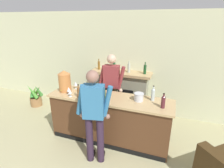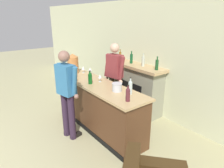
# 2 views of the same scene
# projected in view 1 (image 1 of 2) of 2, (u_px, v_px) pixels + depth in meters

# --- Properties ---
(wall_back_panel) EXTENTS (12.00, 0.07, 2.75)m
(wall_back_panel) POSITION_uv_depth(u_px,v_px,m) (124.00, 63.00, 4.86)
(wall_back_panel) COLOR beige
(wall_back_panel) RESTS_ON ground_plane
(bar_counter) EXTENTS (2.59, 0.68, 1.02)m
(bar_counter) POSITION_uv_depth(u_px,v_px,m) (109.00, 119.00, 3.76)
(bar_counter) COLOR #4E2E1B
(bar_counter) RESTS_ON ground_plane
(fireplace_stone) EXTENTS (1.63, 0.52, 1.53)m
(fireplace_stone) POSITION_uv_depth(u_px,v_px,m) (121.00, 92.00, 4.90)
(fireplace_stone) COLOR gray
(fireplace_stone) RESTS_ON ground_plane
(potted_plant_corner) EXTENTS (0.42, 0.44, 0.74)m
(potted_plant_corner) POSITION_uv_depth(u_px,v_px,m) (36.00, 97.00, 5.37)
(potted_plant_corner) COLOR olive
(potted_plant_corner) RESTS_ON ground_plane
(person_customer) EXTENTS (0.65, 0.36, 1.78)m
(person_customer) POSITION_uv_depth(u_px,v_px,m) (94.00, 114.00, 3.01)
(person_customer) COLOR #2C1D30
(person_customer) RESTS_ON ground_plane
(person_bartender) EXTENTS (0.66, 0.34, 1.79)m
(person_bartender) POSITION_uv_depth(u_px,v_px,m) (111.00, 88.00, 4.17)
(person_bartender) COLOR brown
(person_bartender) RESTS_ON ground_plane
(copper_dispenser) EXTENTS (0.27, 0.31, 0.48)m
(copper_dispenser) POSITION_uv_depth(u_px,v_px,m) (65.00, 81.00, 3.82)
(copper_dispenser) COLOR #BB733B
(copper_dispenser) RESTS_ON bar_counter
(ice_bucket_steel) EXTENTS (0.19, 0.19, 0.16)m
(ice_bucket_steel) POSITION_uv_depth(u_px,v_px,m) (139.00, 97.00, 3.41)
(ice_bucket_steel) COLOR silver
(ice_bucket_steel) RESTS_ON bar_counter
(wine_bottle_cabernet_heavy) EXTENTS (0.08, 0.08, 0.28)m
(wine_bottle_cabernet_heavy) POSITION_uv_depth(u_px,v_px,m) (163.00, 101.00, 3.11)
(wine_bottle_cabernet_heavy) COLOR #502028
(wine_bottle_cabernet_heavy) RESTS_ON bar_counter
(wine_bottle_chardonnay_pale) EXTENTS (0.07, 0.07, 0.31)m
(wine_bottle_chardonnay_pale) POSITION_uv_depth(u_px,v_px,m) (153.00, 94.00, 3.40)
(wine_bottle_chardonnay_pale) COLOR #ADBEBC
(wine_bottle_chardonnay_pale) RESTS_ON bar_counter
(wine_bottle_burgundy_dark) EXTENTS (0.08, 0.08, 0.28)m
(wine_bottle_burgundy_dark) POSITION_uv_depth(u_px,v_px,m) (103.00, 93.00, 3.46)
(wine_bottle_burgundy_dark) COLOR #0F4E18
(wine_bottle_burgundy_dark) RESTS_ON bar_counter
(wine_bottle_port_short) EXTENTS (0.06, 0.06, 0.28)m
(wine_bottle_port_short) POSITION_uv_depth(u_px,v_px,m) (79.00, 92.00, 3.54)
(wine_bottle_port_short) COLOR brown
(wine_bottle_port_short) RESTS_ON bar_counter
(wine_glass_front_left) EXTENTS (0.08, 0.08, 0.17)m
(wine_glass_front_left) POSITION_uv_depth(u_px,v_px,m) (85.00, 84.00, 3.98)
(wine_glass_front_left) COLOR silver
(wine_glass_front_left) RESTS_ON bar_counter
(wine_glass_by_dispenser) EXTENTS (0.08, 0.08, 0.17)m
(wine_glass_by_dispenser) POSITION_uv_depth(u_px,v_px,m) (108.00, 90.00, 3.66)
(wine_glass_by_dispenser) COLOR silver
(wine_glass_by_dispenser) RESTS_ON bar_counter
(wine_glass_front_right) EXTENTS (0.09, 0.09, 0.17)m
(wine_glass_front_right) POSITION_uv_depth(u_px,v_px,m) (69.00, 89.00, 3.67)
(wine_glass_front_right) COLOR silver
(wine_glass_front_right) RESTS_ON bar_counter
(wine_glass_mid_counter) EXTENTS (0.08, 0.08, 0.18)m
(wine_glass_mid_counter) POSITION_uv_depth(u_px,v_px,m) (76.00, 84.00, 3.98)
(wine_glass_mid_counter) COLOR silver
(wine_glass_mid_counter) RESTS_ON bar_counter
(wine_glass_back_row) EXTENTS (0.08, 0.08, 0.14)m
(wine_glass_back_row) POSITION_uv_depth(u_px,v_px,m) (70.00, 92.00, 3.59)
(wine_glass_back_row) COLOR silver
(wine_glass_back_row) RESTS_ON bar_counter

